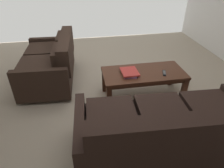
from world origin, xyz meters
The scene contains 6 objects.
ground_plane centered at (0.00, 0.00, 0.00)m, with size 5.29×5.67×0.01m, color tan.
sofa_main centered at (-0.37, 1.17, 0.34)m, with size 1.93×0.98×0.79m.
loveseat_near centered at (0.94, -0.68, 0.35)m, with size 0.90×1.45×0.80m.
coffee_table centered at (-0.48, 0.04, 0.37)m, with size 1.23×0.57×0.43m.
book_stack centered at (-0.25, 0.07, 0.46)m, with size 0.24×0.30×0.05m.
tv_remote centered at (-0.76, 0.14, 0.44)m, with size 0.09×0.17×0.02m.
Camera 1 is at (0.46, 2.59, 1.91)m, focal length 32.59 mm.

